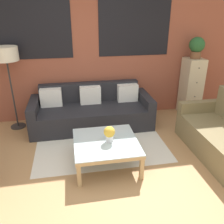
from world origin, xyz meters
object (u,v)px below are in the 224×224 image
at_px(couch_dark, 92,112).
at_px(floor_lamp, 6,57).
at_px(potted_plant, 197,47).
at_px(drawer_cabinet, 191,87).
at_px(flower_vase, 109,133).
at_px(coffee_table, 106,144).

xyz_separation_m(couch_dark, floor_lamp, (-1.43, 0.17, 1.06)).
bearing_deg(potted_plant, couch_dark, -174.50).
height_order(drawer_cabinet, flower_vase, drawer_cabinet).
bearing_deg(coffee_table, floor_lamp, 135.33).
bearing_deg(potted_plant, flower_vase, -142.65).
height_order(couch_dark, flower_vase, couch_dark).
bearing_deg(coffee_table, flower_vase, -29.14).
height_order(floor_lamp, drawer_cabinet, floor_lamp).
height_order(potted_plant, flower_vase, potted_plant).
bearing_deg(flower_vase, drawer_cabinet, 37.35).
xyz_separation_m(potted_plant, flower_vase, (-2.02, -1.54, -0.90)).
height_order(coffee_table, drawer_cabinet, drawer_cabinet).
relative_size(couch_dark, drawer_cabinet, 1.91).
height_order(floor_lamp, flower_vase, floor_lamp).
distance_m(coffee_table, potted_plant, 2.79).
distance_m(potted_plant, flower_vase, 2.70).
distance_m(coffee_table, drawer_cabinet, 2.58).
xyz_separation_m(couch_dark, coffee_table, (0.07, -1.31, 0.05)).
distance_m(drawer_cabinet, potted_plant, 0.83).
bearing_deg(drawer_cabinet, floor_lamp, -179.44).
distance_m(floor_lamp, potted_plant, 3.57).
relative_size(floor_lamp, drawer_cabinet, 1.28).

